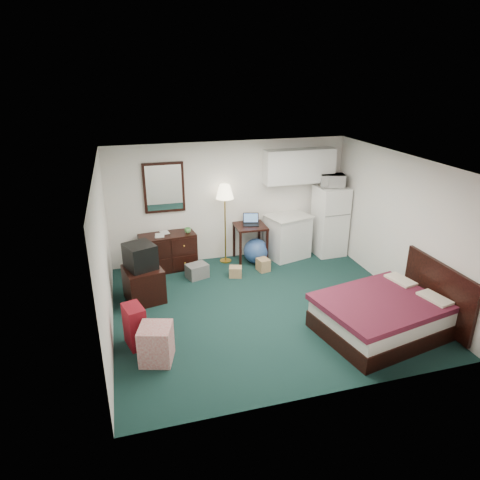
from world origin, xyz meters
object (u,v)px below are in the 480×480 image
object	(u,v)px
kitchen_counter	(288,237)
suitcase	(135,326)
floor_lamp	(225,224)
tv_stand	(144,284)
dresser	(168,252)
desk	(250,243)
fridge	(330,221)
bed	(381,317)

from	to	relation	value
kitchen_counter	suitcase	size ratio (longest dim) A/B	1.41
floor_lamp	tv_stand	distance (m)	2.21
kitchen_counter	tv_stand	bearing A→B (deg)	-175.78
dresser	desk	size ratio (longest dim) A/B	1.38
floor_lamp	kitchen_counter	bearing A→B (deg)	-4.82
kitchen_counter	tv_stand	distance (m)	3.32
desk	fridge	size ratio (longest dim) A/B	0.53
desk	bed	world-z (taller)	desk
desk	fridge	world-z (taller)	fridge
suitcase	floor_lamp	bearing A→B (deg)	36.35
dresser	desk	bearing A→B (deg)	-8.58
dresser	bed	distance (m)	4.29
bed	tv_stand	size ratio (longest dim) A/B	2.69
bed	tv_stand	bearing A→B (deg)	137.90
dresser	floor_lamp	distance (m)	1.29
desk	kitchen_counter	bearing A→B (deg)	0.16
suitcase	tv_stand	bearing A→B (deg)	65.18
dresser	suitcase	size ratio (longest dim) A/B	1.71
floor_lamp	tv_stand	bearing A→B (deg)	-145.85
floor_lamp	tv_stand	xyz separation A→B (m)	(-1.78, -1.21, -0.53)
tv_stand	desk	bearing A→B (deg)	13.56
dresser	fridge	xyz separation A→B (m)	(3.51, -0.13, 0.38)
fridge	suitcase	bearing A→B (deg)	-153.29
tv_stand	suitcase	size ratio (longest dim) A/B	1.03
dresser	fridge	distance (m)	3.53
fridge	suitcase	distance (m)	4.92
bed	tv_stand	world-z (taller)	tv_stand
floor_lamp	desk	bearing A→B (deg)	-10.37
fridge	bed	distance (m)	3.17
suitcase	kitchen_counter	bearing A→B (deg)	20.40
tv_stand	floor_lamp	bearing A→B (deg)	21.86
desk	kitchen_counter	distance (m)	0.84
kitchen_counter	dresser	bearing A→B (deg)	163.46
kitchen_counter	tv_stand	world-z (taller)	kitchen_counter
tv_stand	bed	bearing A→B (deg)	-43.13
tv_stand	suitcase	xyz separation A→B (m)	(-0.22, -1.35, 0.02)
fridge	tv_stand	world-z (taller)	fridge
dresser	fridge	world-z (taller)	fridge
desk	tv_stand	xyz separation A→B (m)	(-2.29, -1.11, -0.09)
dresser	tv_stand	world-z (taller)	dresser
kitchen_counter	fridge	distance (m)	0.99
floor_lamp	suitcase	size ratio (longest dim) A/B	2.60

